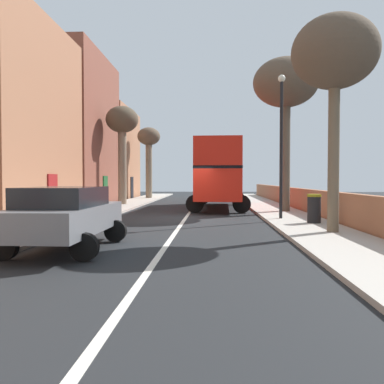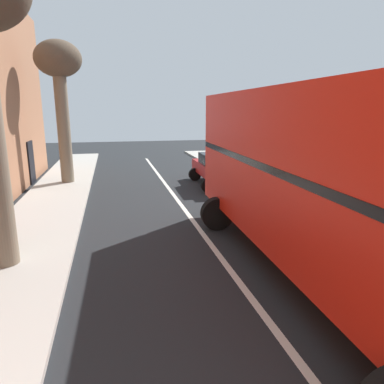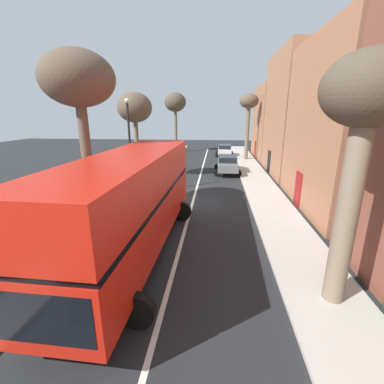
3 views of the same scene
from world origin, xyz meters
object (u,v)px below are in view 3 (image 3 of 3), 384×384
at_px(litter_bin_right, 127,179).
at_px(double_decker_bus, 133,199).
at_px(parked_car_grey_left_0, 227,163).
at_px(street_tree_right_1, 78,83).
at_px(parked_car_white_left_1, 225,150).
at_px(street_tree_right_3, 135,109).
at_px(street_tree_left_2, 249,105).
at_px(street_tree_right_5, 175,103).
at_px(street_tree_left_4, 366,112).
at_px(lamppost_right, 130,140).

bearing_deg(litter_bin_right, double_decker_bus, 110.42).
relative_size(parked_car_grey_left_0, street_tree_right_1, 0.55).
relative_size(parked_car_white_left_1, litter_bin_right, 3.48).
height_order(street_tree_right_3, litter_bin_right, street_tree_right_3).
bearing_deg(street_tree_left_2, litter_bin_right, 53.14).
distance_m(street_tree_right_1, street_tree_right_3, 8.83).
bearing_deg(street_tree_right_5, parked_car_white_left_1, 155.47).
relative_size(street_tree_right_1, street_tree_right_5, 1.01).
xyz_separation_m(parked_car_grey_left_0, parked_car_white_left_1, (-0.00, -10.49, -0.07)).
bearing_deg(street_tree_right_5, street_tree_left_4, 106.95).
bearing_deg(street_tree_right_5, street_tree_left_2, 148.66).
relative_size(street_tree_right_3, litter_bin_right, 6.18).
xyz_separation_m(street_tree_left_2, street_tree_right_5, (9.60, -5.84, 0.46)).
height_order(street_tree_right_1, litter_bin_right, street_tree_right_1).
height_order(street_tree_right_1, lamppost_right, street_tree_right_1).
height_order(parked_car_grey_left_0, street_tree_right_5, street_tree_right_5).
distance_m(street_tree_right_3, lamppost_right, 5.09).
relative_size(parked_car_white_left_1, street_tree_right_3, 0.56).
bearing_deg(lamppost_right, street_tree_left_2, -120.89).
relative_size(double_decker_bus, street_tree_right_3, 1.55).
xyz_separation_m(street_tree_right_3, street_tree_left_4, (-10.30, 14.61, -0.33)).
distance_m(parked_car_white_left_1, litter_bin_right, 18.19).
bearing_deg(street_tree_right_1, street_tree_left_4, 150.40).
height_order(double_decker_bus, street_tree_right_1, street_tree_right_1).
bearing_deg(parked_car_white_left_1, lamppost_right, 69.58).
bearing_deg(street_tree_right_3, street_tree_right_1, 90.07).
bearing_deg(parked_car_grey_left_0, street_tree_right_1, 57.19).
bearing_deg(street_tree_left_4, street_tree_left_2, -89.98).
bearing_deg(street_tree_left_4, parked_car_grey_left_0, -81.82).
bearing_deg(lamppost_right, litter_bin_right, -61.33).
height_order(parked_car_grey_left_0, litter_bin_right, parked_car_grey_left_0).
bearing_deg(litter_bin_right, parked_car_white_left_1, -115.39).
bearing_deg(parked_car_grey_left_0, litter_bin_right, 37.32).
distance_m(street_tree_left_4, litter_bin_right, 16.48).
height_order(street_tree_right_1, street_tree_left_4, street_tree_right_1).
xyz_separation_m(parked_car_white_left_1, lamppost_right, (6.80, 18.26, 2.93)).
relative_size(street_tree_right_3, street_tree_right_5, 0.85).
height_order(street_tree_right_5, lamppost_right, street_tree_right_5).
distance_m(street_tree_left_2, lamppost_right, 18.40).
bearing_deg(street_tree_right_3, lamppost_right, 101.56).
bearing_deg(parked_car_white_left_1, street_tree_right_3, 60.55).
relative_size(street_tree_right_5, lamppost_right, 1.31).
xyz_separation_m(parked_car_grey_left_0, street_tree_left_2, (-2.55, -7.86, 5.47)).
bearing_deg(double_decker_bus, parked_car_grey_left_0, -105.06).
relative_size(street_tree_left_2, street_tree_right_3, 1.09).
bearing_deg(street_tree_right_1, parked_car_white_left_1, -108.97).
bearing_deg(parked_car_white_left_1, parked_car_grey_left_0, 90.00).
bearing_deg(street_tree_right_3, parked_car_grey_left_0, -157.44).
bearing_deg(street_tree_left_4, street_tree_right_3, -54.82).
relative_size(double_decker_bus, street_tree_left_2, 1.43).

